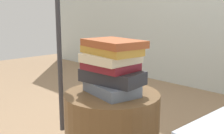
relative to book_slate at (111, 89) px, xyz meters
The scene contains 6 objects.
book_slate is the anchor object (origin of this frame).
book_charcoal 0.06m from the book_slate, 144.02° to the left, with size 0.29×0.15×0.06m, color #28282D.
book_maroon 0.10m from the book_slate, 144.71° to the left, with size 0.23×0.18×0.03m, color maroon.
book_cream 0.14m from the book_slate, 148.77° to the left, with size 0.22×0.20×0.04m, color beige.
book_ochre 0.18m from the book_slate, 136.80° to the left, with size 0.28×0.16×0.03m, color #B7842D.
book_rust 0.21m from the book_slate, 91.91° to the left, with size 0.28×0.19×0.03m, color #994723.
Camera 1 is at (0.90, -0.86, 0.88)m, focal length 44.11 mm.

